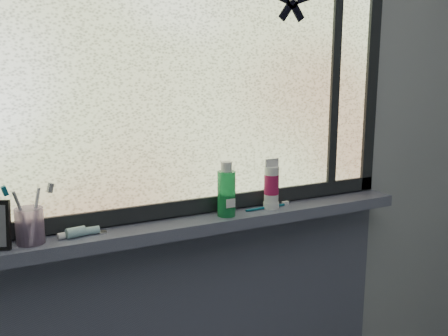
% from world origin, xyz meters
% --- Properties ---
extents(wall_back, '(3.00, 0.01, 2.50)m').
position_xyz_m(wall_back, '(0.00, 1.30, 1.25)').
color(wall_back, '#9EA3A8').
rests_on(wall_back, ground).
extents(windowsill, '(1.62, 0.14, 0.04)m').
position_xyz_m(windowsill, '(0.00, 1.23, 1.00)').
color(windowsill, '#4F5369').
rests_on(windowsill, wall_back).
extents(window_pane, '(1.50, 0.01, 1.00)m').
position_xyz_m(window_pane, '(0.00, 1.28, 1.53)').
color(window_pane, silver).
rests_on(window_pane, wall_back).
extents(frame_bottom, '(1.60, 0.03, 0.05)m').
position_xyz_m(frame_bottom, '(0.00, 1.28, 1.05)').
color(frame_bottom, black).
rests_on(frame_bottom, windowsill).
extents(frame_right, '(0.05, 0.03, 1.10)m').
position_xyz_m(frame_right, '(0.78, 1.28, 1.53)').
color(frame_right, black).
rests_on(frame_right, wall_back).
extents(frame_mullion, '(0.03, 0.03, 1.00)m').
position_xyz_m(frame_mullion, '(0.60, 1.28, 1.53)').
color(frame_mullion, black).
rests_on(frame_mullion, wall_back).
extents(starfish_sticker, '(0.15, 0.02, 0.15)m').
position_xyz_m(starfish_sticker, '(0.40, 1.27, 1.72)').
color(starfish_sticker, black).
rests_on(starfish_sticker, window_pane).
extents(toothpaste_tube, '(0.17, 0.05, 0.03)m').
position_xyz_m(toothpaste_tube, '(-0.35, 1.22, 1.04)').
color(toothpaste_tube, white).
rests_on(toothpaste_tube, windowsill).
extents(toothbrush_cup, '(0.09, 0.09, 0.10)m').
position_xyz_m(toothbrush_cup, '(-0.49, 1.23, 1.07)').
color(toothbrush_cup, '#BE9BCD').
rests_on(toothbrush_cup, windowsill).
extents(toothbrush_lying, '(0.20, 0.03, 0.01)m').
position_xyz_m(toothbrush_lying, '(0.28, 1.23, 1.03)').
color(toothbrush_lying, '#0B546A').
rests_on(toothbrush_lying, windowsill).
extents(mouthwash_bottle, '(0.08, 0.08, 0.15)m').
position_xyz_m(mouthwash_bottle, '(0.12, 1.21, 1.11)').
color(mouthwash_bottle, green).
rests_on(mouthwash_bottle, windowsill).
extents(cream_tube, '(0.05, 0.05, 0.13)m').
position_xyz_m(cream_tube, '(0.30, 1.22, 1.11)').
color(cream_tube, silver).
rests_on(cream_tube, windowsill).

